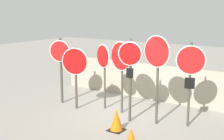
% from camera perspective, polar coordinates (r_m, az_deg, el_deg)
% --- Properties ---
extents(ground_plane, '(40.00, 40.00, 0.00)m').
position_cam_1_polar(ground_plane, '(10.05, 0.90, -8.09)').
color(ground_plane, gray).
extents(fence_back, '(7.52, 0.12, 1.33)m').
position_cam_1_polar(fence_back, '(11.64, 6.68, -2.08)').
color(fence_back, '#A89E89').
rests_on(fence_back, ground).
extents(stop_sign_0, '(0.72, 0.28, 2.31)m').
position_cam_1_polar(stop_sign_0, '(11.00, -9.42, 1.91)').
color(stop_sign_0, '#474238').
rests_on(stop_sign_0, ground).
extents(stop_sign_1, '(0.86, 0.31, 2.07)m').
position_cam_1_polar(stop_sign_1, '(10.27, -6.77, 0.75)').
color(stop_sign_1, '#474238').
rests_on(stop_sign_1, ground).
extents(stop_sign_2, '(0.72, 0.35, 2.18)m').
position_cam_1_polar(stop_sign_2, '(10.23, -1.58, 1.55)').
color(stop_sign_2, '#474238').
rests_on(stop_sign_2, ground).
extents(stop_sign_3, '(0.89, 0.31, 2.32)m').
position_cam_1_polar(stop_sign_3, '(9.76, 1.64, 1.64)').
color(stop_sign_3, '#474238').
rests_on(stop_sign_3, ground).
extents(stop_sign_4, '(0.68, 0.23, 2.49)m').
position_cam_1_polar(stop_sign_4, '(9.01, 3.32, 0.82)').
color(stop_sign_4, '#474238').
rests_on(stop_sign_4, ground).
extents(stop_sign_5, '(0.89, 0.24, 2.59)m').
position_cam_1_polar(stop_sign_5, '(8.84, 8.20, 1.87)').
color(stop_sign_5, '#474238').
rests_on(stop_sign_5, ground).
extents(stop_sign_6, '(0.77, 0.32, 2.41)m').
position_cam_1_polar(stop_sign_6, '(8.85, 14.15, 0.43)').
color(stop_sign_6, '#474238').
rests_on(stop_sign_6, ground).
extents(traffic_cone_0, '(0.42, 0.42, 0.61)m').
position_cam_1_polar(traffic_cone_0, '(8.68, 0.81, -9.13)').
color(traffic_cone_0, black).
rests_on(traffic_cone_0, ground).
extents(traffic_cone_1, '(0.41, 0.41, 0.58)m').
position_cam_1_polar(traffic_cone_1, '(7.52, 3.51, -12.58)').
color(traffic_cone_1, black).
rests_on(traffic_cone_1, ground).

